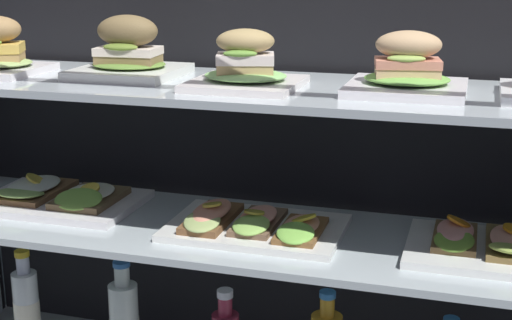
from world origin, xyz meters
The scene contains 12 objects.
case_frame centered at (0.00, 0.12, 0.53)m, with size 1.55×0.41×0.96m.
riser_lower_tier centered at (0.00, 0.00, 0.22)m, with size 1.48×0.34×0.35m.
shelf_lower_glass centered at (0.00, 0.00, 0.40)m, with size 1.49×0.36×0.01m, color silver.
riser_upper_tier centered at (0.00, 0.00, 0.54)m, with size 1.48×0.34×0.28m.
shelf_upper_glass centered at (0.00, 0.00, 0.69)m, with size 1.49×0.36×0.01m, color silver.
plated_roll_sandwich_center centered at (-0.27, 0.02, 0.74)m, with size 0.20×0.20×0.12m.
plated_roll_sandwich_near_left_corner centered at (-0.01, -0.03, 0.73)m, with size 0.20×0.20×0.11m.
plated_roll_sandwich_far_right centered at (0.28, 0.00, 0.73)m, with size 0.20×0.20×0.11m.
open_sandwich_tray_mid_right centered at (-0.45, 0.03, 0.42)m, with size 0.34×0.23×0.06m.
open_sandwich_tray_near_left_corner centered at (0.00, -0.01, 0.42)m, with size 0.34×0.23×0.06m.
open_sandwich_tray_right_of_center centered at (0.47, 0.01, 0.42)m, with size 0.34×0.23×0.06m.
juice_bottle_back_center centered at (-0.55, 0.02, 0.15)m, with size 0.06×0.06×0.25m.
Camera 1 is at (0.40, -1.32, 0.93)m, focal length 52.67 mm.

